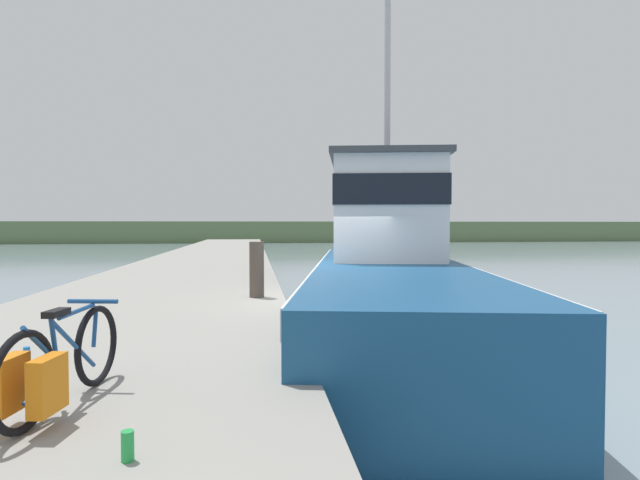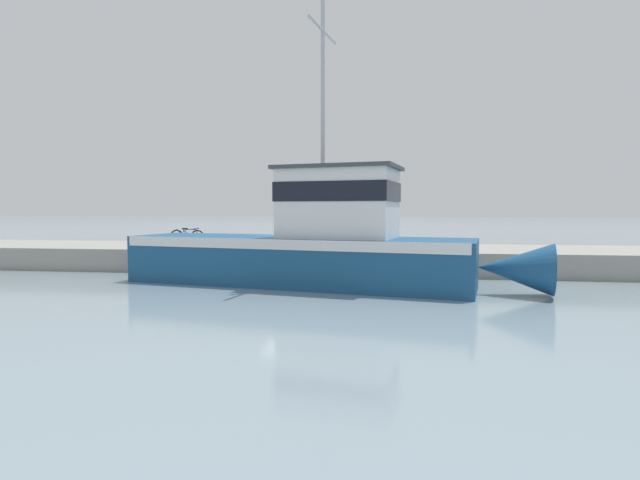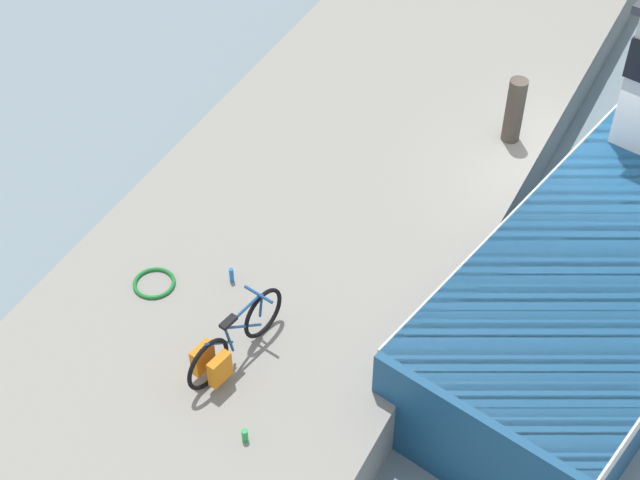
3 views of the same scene
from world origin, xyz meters
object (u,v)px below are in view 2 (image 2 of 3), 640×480
(fishing_boat_main, at_px, (318,243))
(water_bottle_by_bike, at_px, (217,243))
(mooring_post, at_px, (313,236))
(bicycle_touring, at_px, (184,238))
(water_bottle_on_curb, at_px, (157,245))

(fishing_boat_main, xyz_separation_m, water_bottle_by_bike, (-5.08, -5.26, -0.37))
(fishing_boat_main, relative_size, mooring_post, 12.43)
(bicycle_touring, xyz_separation_m, mooring_post, (1.56, 5.90, 0.19))
(fishing_boat_main, height_order, mooring_post, fishing_boat_main)
(fishing_boat_main, bearing_deg, bicycle_touring, -112.83)
(mooring_post, height_order, water_bottle_on_curb, mooring_post)
(bicycle_touring, bearing_deg, water_bottle_by_bike, 130.34)
(bicycle_touring, height_order, mooring_post, mooring_post)
(mooring_post, relative_size, water_bottle_on_curb, 5.93)
(fishing_boat_main, distance_m, water_bottle_on_curb, 8.22)
(water_bottle_on_curb, bearing_deg, water_bottle_by_bike, 124.71)
(mooring_post, xyz_separation_m, water_bottle_by_bike, (-2.28, -4.67, -0.43))
(fishing_boat_main, relative_size, water_bottle_by_bike, 59.98)
(mooring_post, height_order, water_bottle_by_bike, mooring_post)
(water_bottle_on_curb, bearing_deg, fishing_boat_main, 63.83)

